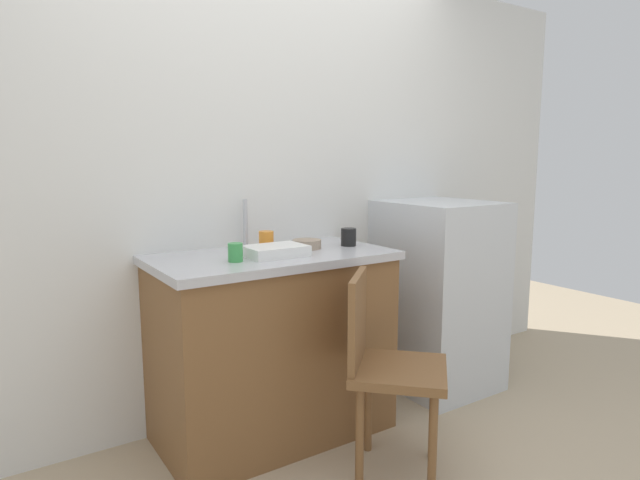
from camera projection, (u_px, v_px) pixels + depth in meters
name	position (u px, v px, depth m)	size (l,w,h in m)	color
back_wall	(256.00, 188.00, 2.91)	(4.80, 0.10, 2.45)	silver
cabinet_base	(273.00, 349.00, 2.68)	(1.12, 0.60, 0.89)	brown
countertop	(271.00, 257.00, 2.61)	(1.16, 0.64, 0.04)	#B7B7BC
faucet	(245.00, 223.00, 2.79)	(0.02, 0.02, 0.25)	#B7B7BC
refrigerator	(438.00, 294.00, 3.27)	(0.59, 0.64, 1.13)	silver
chair	(385.00, 363.00, 2.34)	(0.57, 0.57, 0.89)	brown
dish_tray	(275.00, 251.00, 2.53)	(0.28, 0.20, 0.05)	white
terracotta_bowl	(307.00, 244.00, 2.74)	(0.15, 0.15, 0.05)	gray
cup_black	(349.00, 237.00, 2.83)	(0.08, 0.08, 0.09)	black
cup_orange	(266.00, 240.00, 2.73)	(0.08, 0.08, 0.09)	orange
cup_green	(235.00, 252.00, 2.39)	(0.07, 0.07, 0.08)	green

